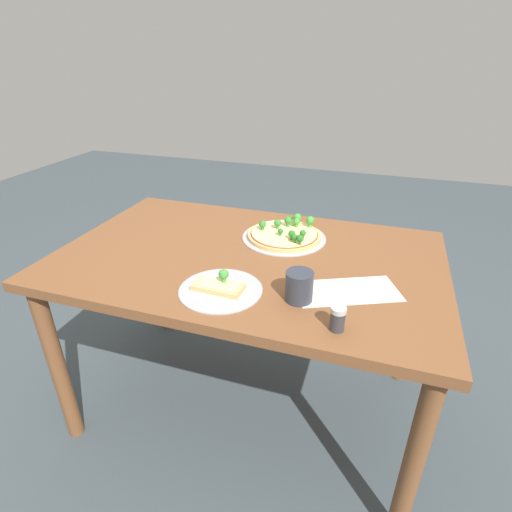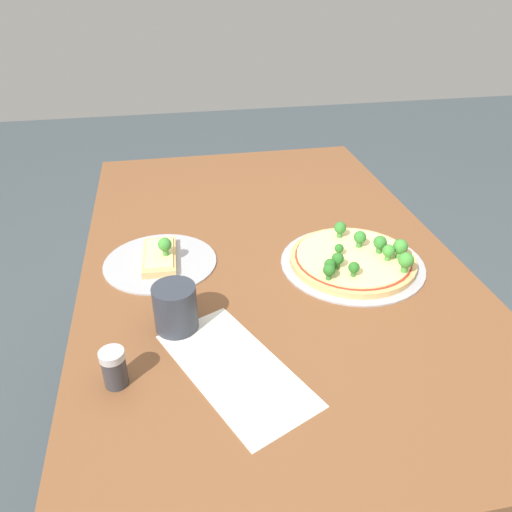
# 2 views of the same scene
# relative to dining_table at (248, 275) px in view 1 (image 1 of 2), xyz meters

# --- Properties ---
(ground_plane) EXTENTS (8.00, 8.00, 0.00)m
(ground_plane) POSITION_rel_dining_table_xyz_m (0.00, 0.00, -0.67)
(ground_plane) COLOR #3D474C
(dining_table) EXTENTS (1.40, 0.88, 0.76)m
(dining_table) POSITION_rel_dining_table_xyz_m (0.00, 0.00, 0.00)
(dining_table) COLOR brown
(dining_table) RESTS_ON ground_plane
(pizza_tray_whole) EXTENTS (0.33, 0.33, 0.07)m
(pizza_tray_whole) POSITION_rel_dining_table_xyz_m (0.09, 0.19, 0.11)
(pizza_tray_whole) COLOR #A3A3A8
(pizza_tray_whole) RESTS_ON dining_table
(pizza_tray_slice) EXTENTS (0.26, 0.26, 0.07)m
(pizza_tray_slice) POSITION_rel_dining_table_xyz_m (-0.00, -0.26, 0.10)
(pizza_tray_slice) COLOR #A3A3A8
(pizza_tray_slice) RESTS_ON dining_table
(drinking_cup) EXTENTS (0.08, 0.08, 0.09)m
(drinking_cup) POSITION_rel_dining_table_xyz_m (0.24, -0.23, 0.14)
(drinking_cup) COLOR #2D333D
(drinking_cup) RESTS_ON dining_table
(condiment_shaker) EXTENTS (0.04, 0.04, 0.07)m
(condiment_shaker) POSITION_rel_dining_table_xyz_m (0.37, -0.34, 0.13)
(condiment_shaker) COLOR #333338
(condiment_shaker) RESTS_ON dining_table
(paper_menu) EXTENTS (0.35, 0.27, 0.00)m
(paper_menu) POSITION_rel_dining_table_xyz_m (0.38, -0.14, 0.09)
(paper_menu) COLOR silver
(paper_menu) RESTS_ON dining_table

